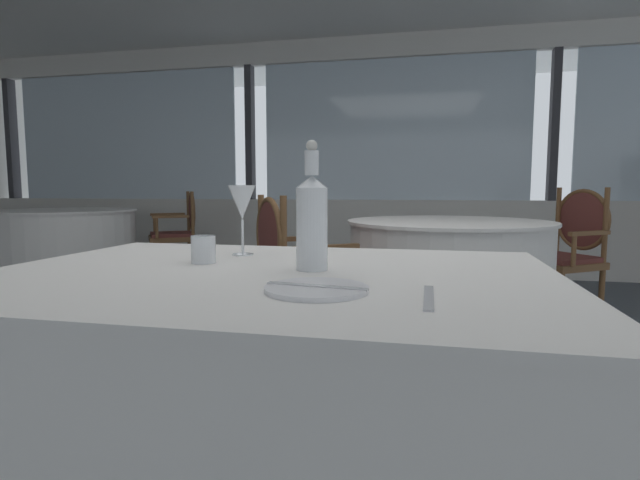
# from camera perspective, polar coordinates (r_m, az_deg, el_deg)

# --- Properties ---
(ground_plane) EXTENTS (14.06, 14.06, 0.00)m
(ground_plane) POSITION_cam_1_polar(r_m,az_deg,el_deg) (2.19, 0.43, -20.44)
(ground_plane) COLOR #4C5156
(window_wall_far) EXTENTS (10.81, 0.14, 2.68)m
(window_wall_far) POSITION_cam_1_polar(r_m,az_deg,el_deg) (5.72, 8.30, 6.87)
(window_wall_far) COLOR silver
(window_wall_far) RESTS_ON ground_plane
(foreground_table) EXTENTS (1.39, 1.03, 0.77)m
(foreground_table) POSITION_cam_1_polar(r_m,az_deg,el_deg) (1.34, -5.84, -20.00)
(foreground_table) COLOR white
(foreground_table) RESTS_ON ground_plane
(side_plate) EXTENTS (0.21, 0.21, 0.01)m
(side_plate) POSITION_cam_1_polar(r_m,az_deg,el_deg) (0.97, -0.41, -5.70)
(side_plate) COLOR white
(side_plate) RESTS_ON foreground_table
(butter_knife) EXTENTS (0.21, 0.05, 0.00)m
(butter_knife) POSITION_cam_1_polar(r_m,az_deg,el_deg) (0.97, -0.41, -5.40)
(butter_knife) COLOR silver
(butter_knife) RESTS_ON foreground_table
(dinner_fork) EXTENTS (0.02, 0.20, 0.00)m
(dinner_fork) POSITION_cam_1_polar(r_m,az_deg,el_deg) (0.93, 12.50, -6.53)
(dinner_fork) COLOR silver
(dinner_fork) RESTS_ON foreground_table
(water_bottle) EXTENTS (0.08, 0.08, 0.32)m
(water_bottle) POSITION_cam_1_polar(r_m,az_deg,el_deg) (1.22, -0.95, 2.44)
(water_bottle) COLOR white
(water_bottle) RESTS_ON foreground_table
(wine_glass) EXTENTS (0.08, 0.08, 0.21)m
(wine_glass) POSITION_cam_1_polar(r_m,az_deg,el_deg) (1.51, -9.03, 4.14)
(wine_glass) COLOR white
(wine_glass) RESTS_ON foreground_table
(water_tumbler) EXTENTS (0.07, 0.07, 0.08)m
(water_tumbler) POSITION_cam_1_polar(r_m,az_deg,el_deg) (1.38, -13.38, -1.05)
(water_tumbler) COLOR white
(water_tumbler) RESTS_ON foreground_table
(background_table_0) EXTENTS (1.36, 1.36, 0.77)m
(background_table_0) POSITION_cam_1_polar(r_m,az_deg,el_deg) (5.52, -27.38, -0.85)
(background_table_0) COLOR white
(background_table_0) RESTS_ON ground_plane
(dining_chair_0_0) EXTENTS (0.64, 0.65, 0.95)m
(dining_chair_0_0) POSITION_cam_1_polar(r_m,az_deg,el_deg) (5.49, -15.96, 1.40)
(dining_chair_0_0) COLOR brown
(dining_chair_0_0) RESTS_ON ground_plane
(background_table_1) EXTENTS (1.31, 1.31, 0.77)m
(background_table_1) POSITION_cam_1_polar(r_m,az_deg,el_deg) (3.31, 14.59, -4.47)
(background_table_1) COLOR white
(background_table_1) RESTS_ON ground_plane
(dining_chair_1_0) EXTENTS (0.64, 0.66, 0.98)m
(dining_chair_1_0) POSITION_cam_1_polar(r_m,az_deg,el_deg) (4.04, 26.92, -0.46)
(dining_chair_1_0) COLOR brown
(dining_chair_1_0) RESTS_ON ground_plane
(dining_chair_1_1) EXTENTS (0.64, 0.66, 0.94)m
(dining_chair_1_1) POSITION_cam_1_polar(r_m,az_deg,el_deg) (2.76, -3.37, -2.97)
(dining_chair_1_1) COLOR brown
(dining_chair_1_1) RESTS_ON ground_plane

